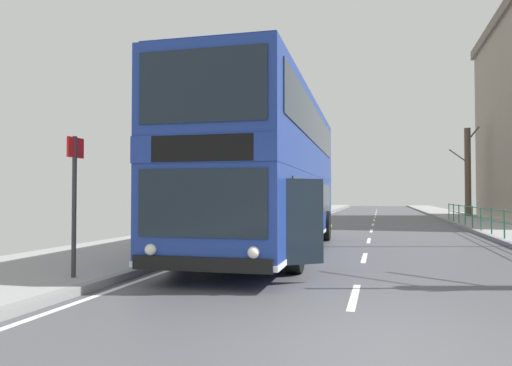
% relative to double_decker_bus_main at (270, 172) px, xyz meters
% --- Properties ---
extents(ground, '(15.80, 140.00, 0.20)m').
position_rel_double_decker_bus_main_xyz_m(ground, '(1.90, -8.04, -2.23)').
color(ground, '#49494E').
extents(double_decker_bus_main, '(3.51, 11.60, 4.33)m').
position_rel_double_decker_bus_main_xyz_m(double_decker_bus_main, '(0.00, 0.00, 0.00)').
color(double_decker_bus_main, navy).
rests_on(double_decker_bus_main, ground).
extents(pedestrian_railing_far_kerb, '(0.05, 26.86, 0.98)m').
position_rel_double_decker_bus_main_xyz_m(pedestrian_railing_far_kerb, '(7.06, 4.55, -1.47)').
color(pedestrian_railing_far_kerb, '#236B4C').
rests_on(pedestrian_railing_far_kerb, ground).
extents(bus_stop_sign_near, '(0.08, 0.44, 2.50)m').
position_rel_double_decker_bus_main_xyz_m(bus_stop_sign_near, '(-2.25, -5.74, -0.58)').
color(bus_stop_sign_near, '#2D2D33').
rests_on(bus_stop_sign_near, ground).
extents(bare_tree_far_01, '(1.71, 2.80, 6.31)m').
position_rel_double_decker_bus_main_xyz_m(bare_tree_far_01, '(9.10, 23.59, 1.16)').
color(bare_tree_far_01, brown).
rests_on(bare_tree_far_01, ground).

